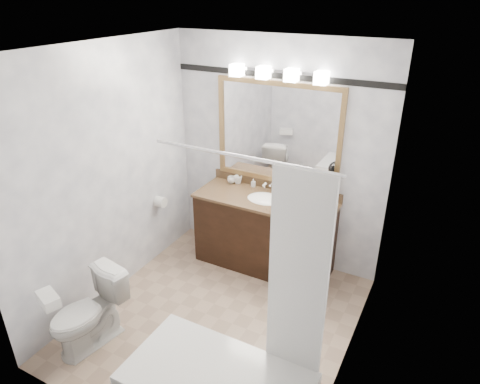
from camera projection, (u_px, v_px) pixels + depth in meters
name	position (u px, v px, depth m)	size (l,w,h in m)	color
room	(216.00, 204.00, 3.60)	(2.42, 2.62, 2.52)	tan
vanity	(264.00, 231.00, 4.76)	(1.53, 0.58, 0.97)	black
mirror	(277.00, 134.00, 4.51)	(1.40, 0.04, 1.10)	#A17A48
vanity_light_bar	(278.00, 73.00, 4.19)	(1.02, 0.14, 0.12)	silver
accent_stripe	(280.00, 76.00, 4.26)	(2.40, 0.01, 0.06)	black
tp_roll	(161.00, 202.00, 4.84)	(0.12, 0.12, 0.11)	white
toilet	(88.00, 313.00, 3.71)	(0.38, 0.67, 0.69)	white
tissue_box	(48.00, 299.00, 3.28)	(0.22, 0.12, 0.09)	white
coffee_maker	(323.00, 192.00, 4.28)	(0.19, 0.25, 0.38)	black
cup_left	(232.00, 180.00, 4.93)	(0.10, 0.10, 0.08)	white
cup_right	(238.00, 180.00, 4.92)	(0.10, 0.10, 0.09)	white
soap_bottle_a	(253.00, 183.00, 4.84)	(0.04, 0.04, 0.09)	white
soap_bottle_b	(289.00, 191.00, 4.66)	(0.07, 0.07, 0.09)	white
soap_bar	(276.00, 195.00, 4.64)	(0.09, 0.06, 0.03)	beige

